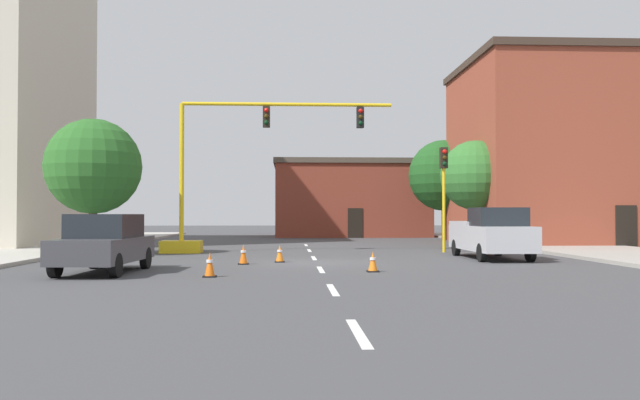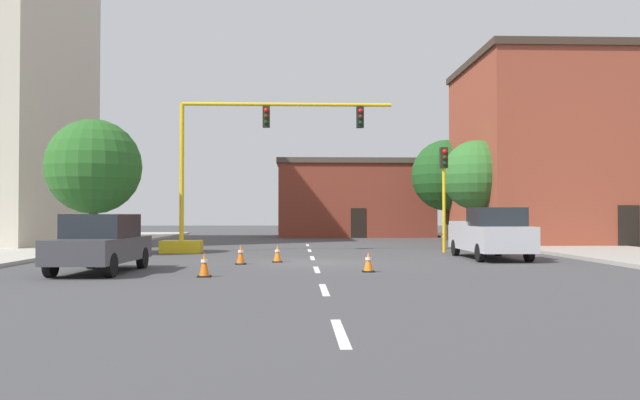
# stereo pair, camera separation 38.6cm
# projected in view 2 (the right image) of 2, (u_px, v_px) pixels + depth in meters

# --- Properties ---
(ground_plane) EXTENTS (160.00, 160.00, 0.00)m
(ground_plane) POSITION_uv_depth(u_px,v_px,m) (314.00, 263.00, 23.60)
(ground_plane) COLOR #424244
(sidewalk_left) EXTENTS (6.00, 56.00, 0.14)m
(sidewalk_left) POSITION_uv_depth(u_px,v_px,m) (31.00, 250.00, 31.11)
(sidewalk_left) COLOR #B2ADA3
(sidewalk_left) RESTS_ON ground_plane
(sidewalk_right) EXTENTS (6.00, 56.00, 0.14)m
(sidewalk_right) POSITION_uv_depth(u_px,v_px,m) (580.00, 249.00, 32.07)
(sidewalk_right) COLOR #9E998E
(sidewalk_right) RESTS_ON ground_plane
(lane_stripe_seg_0) EXTENTS (0.16, 2.40, 0.01)m
(lane_stripe_seg_0) POSITION_uv_depth(u_px,v_px,m) (340.00, 333.00, 9.61)
(lane_stripe_seg_0) COLOR silver
(lane_stripe_seg_0) RESTS_ON ground_plane
(lane_stripe_seg_1) EXTENTS (0.16, 2.40, 0.01)m
(lane_stripe_seg_1) POSITION_uv_depth(u_px,v_px,m) (324.00, 290.00, 15.10)
(lane_stripe_seg_1) COLOR silver
(lane_stripe_seg_1) RESTS_ON ground_plane
(lane_stripe_seg_2) EXTENTS (0.16, 2.40, 0.01)m
(lane_stripe_seg_2) POSITION_uv_depth(u_px,v_px,m) (317.00, 270.00, 20.60)
(lane_stripe_seg_2) COLOR silver
(lane_stripe_seg_2) RESTS_ON ground_plane
(lane_stripe_seg_3) EXTENTS (0.16, 2.40, 0.01)m
(lane_stripe_seg_3) POSITION_uv_depth(u_px,v_px,m) (312.00, 258.00, 26.09)
(lane_stripe_seg_3) COLOR silver
(lane_stripe_seg_3) RESTS_ON ground_plane
(lane_stripe_seg_4) EXTENTS (0.16, 2.40, 0.01)m
(lane_stripe_seg_4) POSITION_uv_depth(u_px,v_px,m) (310.00, 250.00, 31.59)
(lane_stripe_seg_4) COLOR silver
(lane_stripe_seg_4) RESTS_ON ground_plane
(lane_stripe_seg_5) EXTENTS (0.16, 2.40, 0.01)m
(lane_stripe_seg_5) POSITION_uv_depth(u_px,v_px,m) (308.00, 245.00, 37.08)
(lane_stripe_seg_5) COLOR silver
(lane_stripe_seg_5) RESTS_ON ground_plane
(building_brick_center) EXTENTS (12.09, 8.14, 5.95)m
(building_brick_center) POSITION_uv_depth(u_px,v_px,m) (354.00, 199.00, 52.52)
(building_brick_center) COLOR brown
(building_brick_center) RESTS_ON ground_plane
(building_row_right) EXTENTS (13.76, 10.75, 10.77)m
(building_row_right) POSITION_uv_depth(u_px,v_px,m) (583.00, 152.00, 38.78)
(building_row_right) COLOR brown
(building_row_right) RESTS_ON ground_plane
(traffic_signal_gantry) EXTENTS (10.43, 1.20, 6.83)m
(traffic_signal_gantry) POSITION_uv_depth(u_px,v_px,m) (213.00, 201.00, 29.81)
(traffic_signal_gantry) COLOR yellow
(traffic_signal_gantry) RESTS_ON ground_plane
(traffic_light_pole_right) EXTENTS (0.32, 0.47, 4.80)m
(traffic_light_pole_right) POSITION_uv_depth(u_px,v_px,m) (444.00, 175.00, 30.09)
(traffic_light_pole_right) COLOR yellow
(traffic_light_pole_right) RESTS_ON ground_plane
(tree_right_mid) EXTENTS (3.83, 3.83, 5.79)m
(tree_right_mid) POSITION_uv_depth(u_px,v_px,m) (477.00, 175.00, 35.95)
(tree_right_mid) COLOR #4C3823
(tree_right_mid) RESTS_ON ground_plane
(tree_left_near) EXTENTS (4.04, 4.04, 5.80)m
(tree_left_near) POSITION_uv_depth(u_px,v_px,m) (93.00, 167.00, 28.06)
(tree_left_near) COLOR brown
(tree_left_near) RESTS_ON ground_plane
(tree_right_far) EXTENTS (4.81, 4.81, 6.79)m
(tree_right_far) POSITION_uv_depth(u_px,v_px,m) (447.00, 175.00, 44.56)
(tree_right_far) COLOR #4C3823
(tree_right_far) RESTS_ON ground_plane
(pickup_truck_silver) EXTENTS (2.02, 5.40, 1.99)m
(pickup_truck_silver) POSITION_uv_depth(u_px,v_px,m) (490.00, 234.00, 25.70)
(pickup_truck_silver) COLOR #BCBCC1
(pickup_truck_silver) RESTS_ON ground_plane
(sedan_dark_gray_near_left) EXTENTS (2.09, 4.59, 1.74)m
(sedan_dark_gray_near_left) POSITION_uv_depth(u_px,v_px,m) (101.00, 243.00, 19.62)
(sedan_dark_gray_near_left) COLOR #3D3D42
(sedan_dark_gray_near_left) RESTS_ON ground_plane
(traffic_cone_roadside_a) EXTENTS (0.36, 0.36, 0.62)m
(traffic_cone_roadside_a) POSITION_uv_depth(u_px,v_px,m) (368.00, 262.00, 19.79)
(traffic_cone_roadside_a) COLOR black
(traffic_cone_roadside_a) RESTS_ON ground_plane
(traffic_cone_roadside_b) EXTENTS (0.36, 0.36, 0.69)m
(traffic_cone_roadside_b) POSITION_uv_depth(u_px,v_px,m) (204.00, 265.00, 18.21)
(traffic_cone_roadside_b) COLOR black
(traffic_cone_roadside_b) RESTS_ON ground_plane
(traffic_cone_roadside_c) EXTENTS (0.36, 0.36, 0.64)m
(traffic_cone_roadside_c) POSITION_uv_depth(u_px,v_px,m) (277.00, 254.00, 23.85)
(traffic_cone_roadside_c) COLOR black
(traffic_cone_roadside_c) RESTS_ON ground_plane
(traffic_cone_roadside_d) EXTENTS (0.36, 0.36, 0.70)m
(traffic_cone_roadside_d) POSITION_uv_depth(u_px,v_px,m) (241.00, 254.00, 22.84)
(traffic_cone_roadside_d) COLOR black
(traffic_cone_roadside_d) RESTS_ON ground_plane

